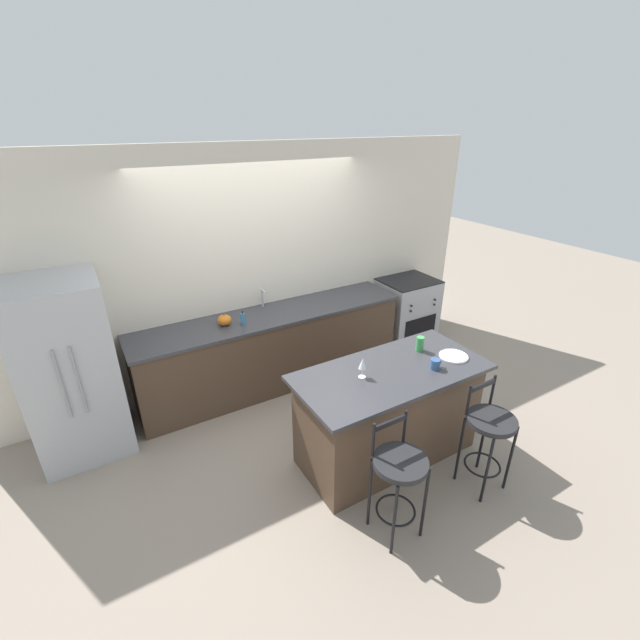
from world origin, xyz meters
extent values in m
plane|color=gray|center=(0.00, 0.00, 0.00)|extent=(18.00, 18.00, 0.00)
cube|color=beige|center=(0.00, 0.71, 1.35)|extent=(6.00, 0.07, 2.70)
cube|color=#4C3828|center=(0.00, 0.38, 0.44)|extent=(3.10, 0.66, 0.88)
cube|color=#38383D|center=(0.00, 0.38, 0.89)|extent=(3.14, 0.69, 0.03)
cube|color=black|center=(0.00, 0.38, 0.90)|extent=(0.56, 0.36, 0.01)
cylinder|color=#ADAFB5|center=(0.00, 0.60, 1.02)|extent=(0.02, 0.02, 0.22)
cylinder|color=#ADAFB5|center=(0.00, 0.54, 1.12)|extent=(0.02, 0.12, 0.02)
cube|color=#4C3828|center=(0.39, -1.28, 0.45)|extent=(1.61, 0.70, 0.89)
cube|color=#38383D|center=(0.39, -1.28, 0.91)|extent=(1.73, 0.82, 0.03)
cube|color=#ADAFB5|center=(-2.02, 0.30, 0.85)|extent=(0.77, 0.78, 1.70)
cylinder|color=#939399|center=(-2.08, -0.10, 0.94)|extent=(0.02, 0.02, 0.65)
cylinder|color=#939399|center=(-1.96, -0.10, 0.94)|extent=(0.02, 0.02, 0.65)
cube|color=#ADAFB5|center=(2.04, 0.38, 0.46)|extent=(0.73, 0.61, 0.92)
cube|color=black|center=(2.04, 0.07, 0.35)|extent=(0.53, 0.01, 0.29)
cube|color=black|center=(2.04, 0.38, 0.92)|extent=(0.73, 0.61, 0.02)
cylinder|color=black|center=(1.83, 0.07, 0.71)|extent=(0.03, 0.02, 0.03)
cylinder|color=black|center=(2.24, 0.07, 0.71)|extent=(0.03, 0.02, 0.03)
cylinder|color=black|center=(1.83, 0.07, 0.64)|extent=(0.03, 0.02, 0.03)
cylinder|color=black|center=(2.24, 0.07, 0.64)|extent=(0.03, 0.02, 0.03)
cylinder|color=black|center=(-0.22, -2.13, 0.33)|extent=(0.02, 0.02, 0.66)
cylinder|color=black|center=(0.06, -2.13, 0.33)|extent=(0.02, 0.02, 0.66)
cylinder|color=black|center=(-0.22, -1.84, 0.33)|extent=(0.02, 0.02, 0.66)
cylinder|color=black|center=(0.06, -1.84, 0.33)|extent=(0.02, 0.02, 0.66)
torus|color=black|center=(-0.08, -1.98, 0.21)|extent=(0.31, 0.31, 0.02)
cylinder|color=#232326|center=(-0.08, -1.98, 0.69)|extent=(0.40, 0.40, 0.04)
cylinder|color=black|center=(-0.22, -1.84, 0.85)|extent=(0.02, 0.02, 0.28)
cylinder|color=black|center=(0.06, -1.84, 0.85)|extent=(0.02, 0.02, 0.28)
cube|color=black|center=(-0.08, -1.84, 0.94)|extent=(0.29, 0.02, 0.04)
cylinder|color=black|center=(0.72, -2.14, 0.33)|extent=(0.02, 0.02, 0.66)
cylinder|color=black|center=(1.01, -2.14, 0.33)|extent=(0.02, 0.02, 0.66)
cylinder|color=black|center=(0.72, -1.86, 0.33)|extent=(0.02, 0.02, 0.66)
cylinder|color=black|center=(1.01, -1.86, 0.33)|extent=(0.02, 0.02, 0.66)
torus|color=black|center=(0.87, -2.00, 0.21)|extent=(0.31, 0.31, 0.02)
cylinder|color=#232326|center=(0.87, -2.00, 0.69)|extent=(0.40, 0.40, 0.04)
cylinder|color=black|center=(0.72, -1.86, 0.85)|extent=(0.02, 0.02, 0.28)
cylinder|color=black|center=(1.01, -1.86, 0.85)|extent=(0.02, 0.02, 0.28)
cube|color=black|center=(0.87, -1.86, 0.94)|extent=(0.29, 0.02, 0.04)
cylinder|color=white|center=(1.03, -1.39, 0.93)|extent=(0.26, 0.26, 0.01)
torus|color=white|center=(1.03, -1.39, 0.94)|extent=(0.25, 0.25, 0.01)
cylinder|color=white|center=(0.11, -1.24, 0.93)|extent=(0.06, 0.06, 0.00)
cylinder|color=white|center=(0.11, -1.24, 0.97)|extent=(0.01, 0.01, 0.08)
cone|color=white|center=(0.11, -1.24, 1.06)|extent=(0.07, 0.07, 0.10)
cylinder|color=#335689|center=(0.73, -1.45, 0.97)|extent=(0.09, 0.09, 0.09)
torus|color=#335689|center=(0.78, -1.45, 0.97)|extent=(0.06, 0.01, 0.06)
cylinder|color=#3D934C|center=(0.84, -1.14, 1.00)|extent=(0.07, 0.07, 0.14)
ellipsoid|color=orange|center=(-0.55, 0.35, 0.97)|extent=(0.15, 0.15, 0.12)
cylinder|color=brown|center=(-0.55, 0.35, 1.04)|extent=(0.02, 0.02, 0.02)
cylinder|color=teal|center=(-0.37, 0.27, 0.97)|extent=(0.05, 0.05, 0.13)
cylinder|color=black|center=(-0.37, 0.27, 1.05)|extent=(0.02, 0.02, 0.03)
camera|label=1|loc=(-1.75, -3.69, 2.91)|focal=24.00mm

